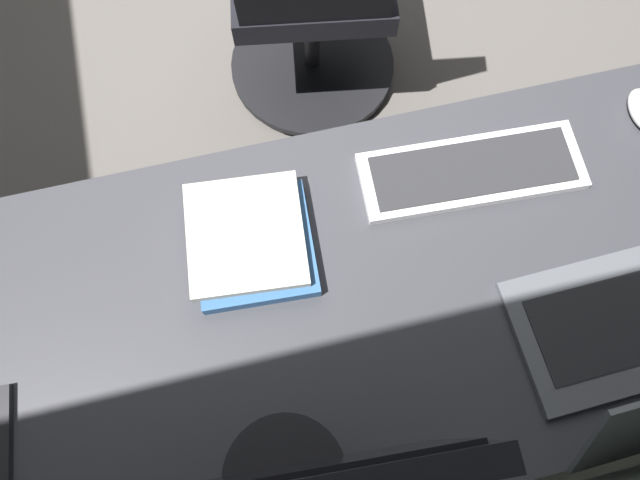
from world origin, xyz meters
TOP-DOWN VIEW (x-y plane):
  - desk at (0.12, 1.63)m, footprint 2.23×0.69m
  - drawer_pedestal at (0.08, 1.66)m, footprint 0.40×0.51m
  - laptop_leftmost at (-0.33, 1.84)m, footprint 0.30×0.33m
  - keyboard_main at (-0.20, 1.44)m, footprint 0.43×0.16m
  - book_stack_near at (0.23, 1.49)m, footprint 0.23×0.25m

SIDE VIEW (x-z plane):
  - drawer_pedestal at x=0.08m, z-range 0.00..0.69m
  - desk at x=0.12m, z-range 0.30..1.03m
  - keyboard_main at x=-0.20m, z-range 0.73..0.75m
  - book_stack_near at x=0.23m, z-range 0.73..0.78m
  - laptop_leftmost at x=-0.33m, z-range 0.67..0.90m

